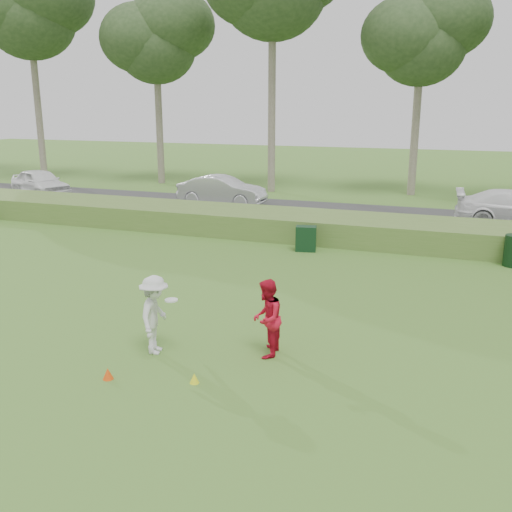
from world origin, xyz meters
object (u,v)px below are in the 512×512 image
at_px(utility_cabinet, 306,239).
at_px(car_left, 40,183).
at_px(cone_orange, 108,374).
at_px(cone_yellow, 194,378).
at_px(player_red, 267,318).
at_px(player_white, 155,315).
at_px(car_mid, 222,190).

height_order(utility_cabinet, car_left, car_left).
xyz_separation_m(cone_orange, cone_yellow, (1.62, 0.42, -0.01)).
bearing_deg(cone_yellow, cone_orange, -165.44).
distance_m(player_red, cone_yellow, 1.98).
relative_size(utility_cabinet, car_left, 0.20).
distance_m(player_white, player_red, 2.33).
xyz_separation_m(utility_cabinet, car_mid, (-6.49, 7.49, 0.35)).
xyz_separation_m(cone_yellow, car_mid, (-7.17, 17.86, 0.70)).
xyz_separation_m(player_red, cone_yellow, (-0.87, -1.63, -0.72)).
height_order(cone_yellow, utility_cabinet, utility_cabinet).
bearing_deg(cone_yellow, car_left, 136.46).
distance_m(player_white, utility_cabinet, 9.43).
bearing_deg(cone_yellow, car_mid, 111.89).
xyz_separation_m(car_left, car_mid, (10.66, 0.92, -0.01)).
bearing_deg(cone_yellow, player_red, 61.85).
bearing_deg(player_red, utility_cabinet, -176.34).
bearing_deg(cone_yellow, utility_cabinet, 93.75).
distance_m(player_red, utility_cabinet, 8.88).
bearing_deg(cone_yellow, player_white, 144.50).
bearing_deg(car_left, player_red, -105.23).
xyz_separation_m(cone_orange, car_mid, (-5.55, 18.28, 0.69)).
relative_size(car_left, car_mid, 0.99).
bearing_deg(cone_orange, player_white, 79.62).
relative_size(cone_orange, car_left, 0.05).
bearing_deg(cone_orange, player_red, 39.46).
relative_size(player_white, car_mid, 0.37).
height_order(cone_yellow, car_mid, car_mid).
xyz_separation_m(player_white, cone_orange, (-0.26, -1.39, -0.73)).
height_order(player_white, cone_yellow, player_white).
relative_size(player_red, utility_cabinet, 1.83).
distance_m(utility_cabinet, car_mid, 9.92).
bearing_deg(utility_cabinet, player_red, -91.81).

